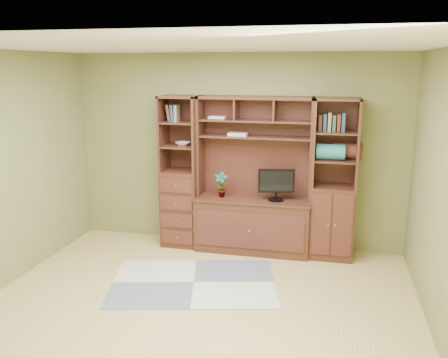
% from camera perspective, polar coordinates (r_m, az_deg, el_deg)
% --- Properties ---
extents(room, '(4.60, 4.10, 2.64)m').
position_cam_1_polar(room, '(4.53, -3.57, -0.97)').
color(room, tan).
rests_on(room, ground).
extents(center_hutch, '(1.54, 0.53, 2.05)m').
position_cam_1_polar(center_hutch, '(6.18, 3.55, 0.32)').
color(center_hutch, '#432217').
rests_on(center_hutch, ground).
extents(left_tower, '(0.50, 0.45, 2.05)m').
position_cam_1_polar(left_tower, '(6.45, -5.19, 0.85)').
color(left_tower, '#432217').
rests_on(left_tower, ground).
extents(right_tower, '(0.55, 0.45, 2.05)m').
position_cam_1_polar(right_tower, '(6.14, 13.09, -0.10)').
color(right_tower, '#432217').
rests_on(right_tower, ground).
extents(rug, '(2.09, 1.64, 0.01)m').
position_cam_1_polar(rug, '(5.57, -3.68, -12.33)').
color(rug, '#A2A7A7').
rests_on(rug, ground).
extents(monitor, '(0.49, 0.28, 0.57)m').
position_cam_1_polar(monitor, '(6.10, 6.32, 0.01)').
color(monitor, black).
rests_on(monitor, center_hutch).
extents(orchid, '(0.18, 0.12, 0.34)m').
position_cam_1_polar(orchid, '(6.25, -0.33, -0.69)').
color(orchid, '#994C33').
rests_on(orchid, center_hutch).
extents(magazines, '(0.25, 0.18, 0.04)m').
position_cam_1_polar(magazines, '(6.21, 1.69, 5.43)').
color(magazines, beige).
rests_on(magazines, center_hutch).
extents(bowl, '(0.19, 0.19, 0.05)m').
position_cam_1_polar(bowl, '(6.37, -4.97, 4.25)').
color(bowl, beige).
rests_on(bowl, left_tower).
extents(blanket_teal, '(0.35, 0.20, 0.20)m').
position_cam_1_polar(blanket_teal, '(6.01, 12.72, 3.20)').
color(blanket_teal, '#2E7779').
rests_on(blanket_teal, right_tower).
extents(blanket_red, '(0.36, 0.20, 0.20)m').
position_cam_1_polar(blanket_red, '(6.15, 14.61, 3.31)').
color(blanket_red, brown).
rests_on(blanket_red, right_tower).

